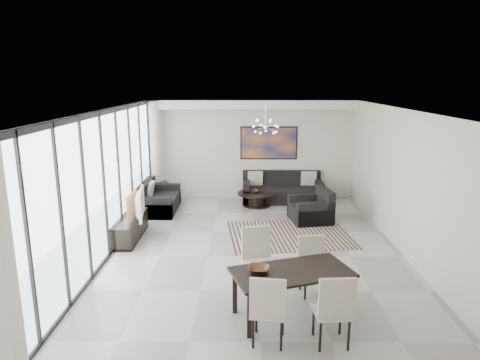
{
  "coord_description": "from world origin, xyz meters",
  "views": [
    {
      "loc": [
        -0.23,
        -8.02,
        3.47
      ],
      "look_at": [
        -0.32,
        1.4,
        1.25
      ],
      "focal_mm": 32.0,
      "sensor_mm": 36.0,
      "label": 1
    }
  ],
  "objects_px": {
    "television": "(136,204)",
    "dining_table": "(292,276)",
    "sofa_main": "(282,191)",
    "tv_console": "(130,228)",
    "coffee_table": "(257,198)"
  },
  "relations": [
    {
      "from": "tv_console",
      "to": "sofa_main",
      "type": "bearing_deg",
      "value": 40.4
    },
    {
      "from": "television",
      "to": "dining_table",
      "type": "xyz_separation_m",
      "value": [
        3.08,
        -3.2,
        -0.16
      ]
    },
    {
      "from": "television",
      "to": "coffee_table",
      "type": "bearing_deg",
      "value": -56.5
    },
    {
      "from": "tv_console",
      "to": "television",
      "type": "relative_size",
      "value": 1.48
    },
    {
      "from": "tv_console",
      "to": "dining_table",
      "type": "relative_size",
      "value": 0.82
    },
    {
      "from": "sofa_main",
      "to": "dining_table",
      "type": "relative_size",
      "value": 1.19
    },
    {
      "from": "coffee_table",
      "to": "tv_console",
      "type": "height_order",
      "value": "tv_console"
    },
    {
      "from": "coffee_table",
      "to": "television",
      "type": "bearing_deg",
      "value": -136.9
    },
    {
      "from": "television",
      "to": "dining_table",
      "type": "distance_m",
      "value": 4.45
    },
    {
      "from": "sofa_main",
      "to": "dining_table",
      "type": "height_order",
      "value": "sofa_main"
    },
    {
      "from": "sofa_main",
      "to": "dining_table",
      "type": "xyz_separation_m",
      "value": [
        -0.41,
        -6.27,
        0.36
      ]
    },
    {
      "from": "television",
      "to": "sofa_main",
      "type": "bearing_deg",
      "value": -58.28
    },
    {
      "from": "sofa_main",
      "to": "tv_console",
      "type": "distance_m",
      "value": 4.8
    },
    {
      "from": "coffee_table",
      "to": "television",
      "type": "distance_m",
      "value": 3.79
    },
    {
      "from": "sofa_main",
      "to": "tv_console",
      "type": "bearing_deg",
      "value": -139.6
    }
  ]
}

